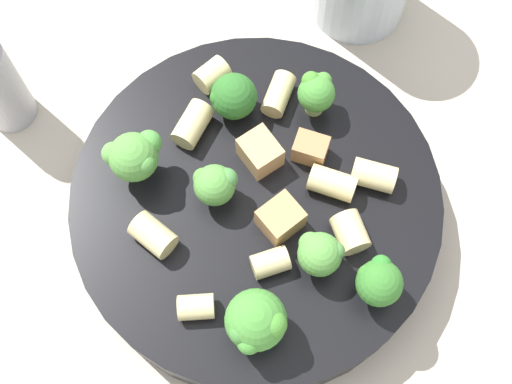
{
  "coord_description": "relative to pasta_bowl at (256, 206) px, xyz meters",
  "views": [
    {
      "loc": [
        0.1,
        0.11,
        0.44
      ],
      "look_at": [
        0.0,
        0.0,
        0.05
      ],
      "focal_mm": 50.0,
      "sensor_mm": 36.0,
      "label": 1
    }
  ],
  "objects": [
    {
      "name": "broccoli_floret_2",
      "position": [
        0.05,
        0.06,
        0.04
      ],
      "size": [
        0.03,
        0.03,
        0.04
      ],
      "color": "#9EC175",
      "rests_on": "pasta_bowl"
    },
    {
      "name": "rigatoni_1",
      "position": [
        -0.03,
        0.05,
        0.02
      ],
      "size": [
        0.02,
        0.03,
        0.02
      ],
      "primitive_type": "cylinder",
      "rotation": [
        1.57,
        0.0,
        2.76
      ],
      "color": "beige",
      "rests_on": "pasta_bowl"
    },
    {
      "name": "broccoli_floret_5",
      "position": [
        0.04,
        -0.06,
        0.04
      ],
      "size": [
        0.03,
        0.03,
        0.04
      ],
      "color": "#93B766",
      "rests_on": "pasta_bowl"
    },
    {
      "name": "rigatoni_6",
      "position": [
        -0.05,
        -0.04,
        0.02
      ],
      "size": [
        0.03,
        0.03,
        0.01
      ],
      "primitive_type": "cylinder",
      "rotation": [
        1.57,
        0.0,
        2.08
      ],
      "color": "beige",
      "rests_on": "pasta_bowl"
    },
    {
      "name": "rigatoni_2",
      "position": [
        0.07,
        0.03,
        0.02
      ],
      "size": [
        0.03,
        0.02,
        0.01
      ],
      "primitive_type": "cylinder",
      "rotation": [
        1.57,
        0.0,
        0.92
      ],
      "color": "beige",
      "rests_on": "pasta_bowl"
    },
    {
      "name": "broccoli_floret_6",
      "position": [
        -0.07,
        -0.02,
        0.04
      ],
      "size": [
        0.02,
        0.02,
        0.03
      ],
      "color": "#9EC175",
      "rests_on": "pasta_bowl"
    },
    {
      "name": "broccoli_floret_4",
      "position": [
        0.02,
        -0.02,
        0.03
      ],
      "size": [
        0.03,
        0.03,
        0.03
      ],
      "color": "#9EC175",
      "rests_on": "pasta_bowl"
    },
    {
      "name": "broccoli_floret_3",
      "position": [
        -0.03,
        -0.05,
        0.03
      ],
      "size": [
        0.03,
        0.03,
        0.03
      ],
      "color": "#9EC175",
      "rests_on": "pasta_bowl"
    },
    {
      "name": "chicken_chunk_0",
      "position": [
        -0.02,
        -0.02,
        0.03
      ],
      "size": [
        0.02,
        0.03,
        0.02
      ],
      "primitive_type": "cube",
      "rotation": [
        0.0,
        0.0,
        1.47
      ],
      "color": "tan",
      "rests_on": "pasta_bowl"
    },
    {
      "name": "rigatoni_4",
      "position": [
        -0.04,
        0.03,
        0.02
      ],
      "size": [
        0.03,
        0.03,
        0.02
      ],
      "primitive_type": "cylinder",
      "rotation": [
        1.57,
        0.0,
        0.52
      ],
      "color": "beige",
      "rests_on": "pasta_bowl"
    },
    {
      "name": "ground_plane",
      "position": [
        0.0,
        0.0,
        -0.02
      ],
      "size": [
        2.0,
        2.0,
        0.0
      ],
      "primitive_type": "plane",
      "color": "#BCB29E"
    },
    {
      "name": "chicken_chunk_2",
      "position": [
        -0.04,
        -0.0,
        0.02
      ],
      "size": [
        0.02,
        0.03,
        0.02
      ],
      "primitive_type": "cube",
      "rotation": [
        0.0,
        0.0,
        2.1
      ],
      "color": "#A87A4C",
      "rests_on": "pasta_bowl"
    },
    {
      "name": "pasta_bowl",
      "position": [
        0.0,
        0.0,
        0.0
      ],
      "size": [
        0.23,
        0.23,
        0.04
      ],
      "color": "black",
      "rests_on": "ground_plane"
    },
    {
      "name": "rigatoni_8",
      "position": [
        0.02,
        0.04,
        0.02
      ],
      "size": [
        0.03,
        0.02,
        0.01
      ],
      "primitive_type": "cylinder",
      "rotation": [
        1.57,
        0.0,
        1.18
      ],
      "color": "beige",
      "rests_on": "pasta_bowl"
    },
    {
      "name": "chicken_chunk_1",
      "position": [
        0.0,
        0.02,
        0.03
      ],
      "size": [
        0.02,
        0.02,
        0.02
      ],
      "primitive_type": "cube",
      "rotation": [
        0.0,
        0.0,
        3.1
      ],
      "color": "tan",
      "rests_on": "pasta_bowl"
    },
    {
      "name": "broccoli_floret_0",
      "position": [
        -0.0,
        0.05,
        0.04
      ],
      "size": [
        0.03,
        0.03,
        0.03
      ],
      "color": "#9EC175",
      "rests_on": "pasta_bowl"
    },
    {
      "name": "rigatoni_7",
      "position": [
        -0.03,
        -0.08,
        0.02
      ],
      "size": [
        0.02,
        0.02,
        0.02
      ],
      "primitive_type": "cylinder",
      "rotation": [
        1.57,
        0.0,
        1.59
      ],
      "color": "beige",
      "rests_on": "pasta_bowl"
    },
    {
      "name": "rigatoni_5",
      "position": [
        0.0,
        -0.06,
        0.02
      ],
      "size": [
        0.03,
        0.03,
        0.02
      ],
      "primitive_type": "cylinder",
      "rotation": [
        1.57,
        0.0,
        1.96
      ],
      "color": "beige",
      "rests_on": "pasta_bowl"
    },
    {
      "name": "rigatoni_0",
      "position": [
        0.06,
        -0.02,
        0.02
      ],
      "size": [
        0.02,
        0.03,
        0.02
      ],
      "primitive_type": "cylinder",
      "rotation": [
        1.57,
        0.0,
        0.17
      ],
      "color": "beige",
      "rests_on": "pasta_bowl"
    },
    {
      "name": "broccoli_floret_1",
      "position": [
        -0.01,
        0.09,
        0.04
      ],
      "size": [
        0.03,
        0.03,
        0.03
      ],
      "color": "#9EC175",
      "rests_on": "pasta_bowl"
    },
    {
      "name": "rigatoni_3",
      "position": [
        -0.06,
        0.04,
        0.02
      ],
      "size": [
        0.03,
        0.03,
        0.02
      ],
      "primitive_type": "cylinder",
      "rotation": [
        1.57,
        0.0,
        0.57
      ],
      "color": "beige",
      "rests_on": "pasta_bowl"
    }
  ]
}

